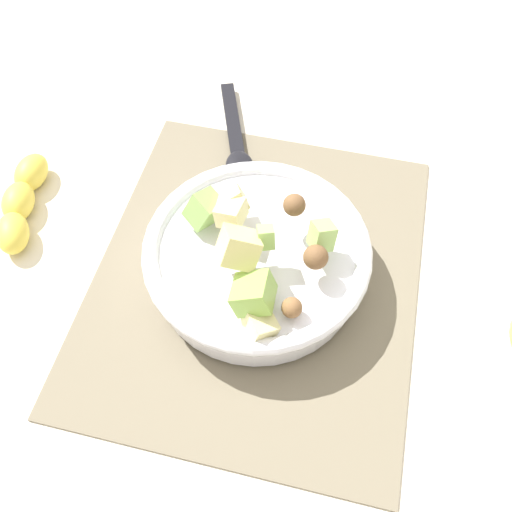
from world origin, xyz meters
The scene contains 5 objects.
ground_plane centered at (0.00, 0.00, 0.00)m, with size 2.40×2.40×0.00m, color silver.
placemat centered at (0.00, 0.00, 0.00)m, with size 0.42×0.35×0.01m, color #756B56.
salad_bowl centered at (0.00, 0.00, 0.04)m, with size 0.24×0.24×0.12m.
serving_spoon centered at (-0.17, -0.07, 0.01)m, with size 0.19×0.09×0.01m.
banana_whole centered at (-0.02, -0.29, 0.02)m, with size 0.15×0.07×0.04m.
Camera 1 is at (0.32, 0.07, 0.54)m, focal length 39.27 mm.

